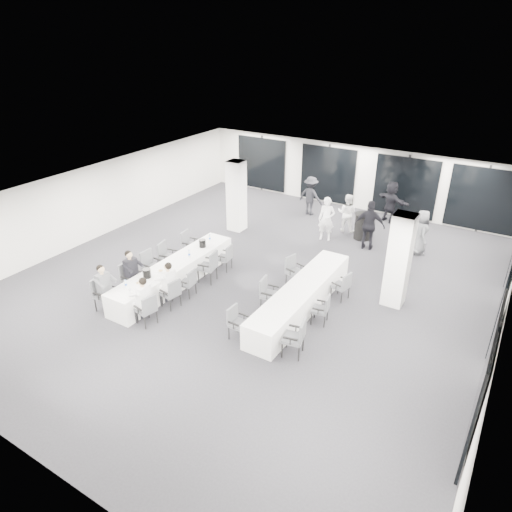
# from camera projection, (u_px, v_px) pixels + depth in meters

# --- Properties ---
(room) EXTENTS (14.04, 16.04, 2.84)m
(room) POSITION_uv_depth(u_px,v_px,m) (296.00, 235.00, 14.55)
(room) COLOR #25252A
(room) RESTS_ON ground
(column_left) EXTENTS (0.60, 0.60, 2.80)m
(column_left) POSITION_uv_depth(u_px,v_px,m) (236.00, 196.00, 17.86)
(column_left) COLOR white
(column_left) RESTS_ON floor
(column_right) EXTENTS (0.60, 0.60, 2.80)m
(column_right) POSITION_uv_depth(u_px,v_px,m) (399.00, 261.00, 12.91)
(column_right) COLOR white
(column_right) RESTS_ON floor
(banquet_table_main) EXTENTS (0.90, 5.00, 0.75)m
(banquet_table_main) POSITION_uv_depth(u_px,v_px,m) (175.00, 274.00, 14.34)
(banquet_table_main) COLOR white
(banquet_table_main) RESTS_ON floor
(banquet_table_side) EXTENTS (0.90, 5.00, 0.75)m
(banquet_table_side) POSITION_uv_depth(u_px,v_px,m) (301.00, 298.00, 13.08)
(banquet_table_side) COLOR white
(banquet_table_side) RESTS_ON floor
(cocktail_table) EXTENTS (0.73, 0.73, 1.01)m
(cocktail_table) POSITION_uv_depth(u_px,v_px,m) (363.00, 226.00, 17.42)
(cocktail_table) COLOR black
(cocktail_table) RESTS_ON floor
(chair_main_left_near) EXTENTS (0.58, 0.62, 0.99)m
(chair_main_left_near) POSITION_uv_depth(u_px,v_px,m) (102.00, 292.00, 13.00)
(chair_main_left_near) COLOR #4F5256
(chair_main_left_near) RESTS_ON floor
(chair_main_left_second) EXTENTS (0.55, 0.60, 0.99)m
(chair_main_left_second) POSITION_uv_depth(u_px,v_px,m) (129.00, 276.00, 13.81)
(chair_main_left_second) COLOR #4F5256
(chair_main_left_second) RESTS_ON floor
(chair_main_left_mid) EXTENTS (0.52, 0.58, 1.01)m
(chair_main_left_mid) POSITION_uv_depth(u_px,v_px,m) (150.00, 264.00, 14.50)
(chair_main_left_mid) COLOR #4F5256
(chair_main_left_mid) RESTS_ON floor
(chair_main_left_fourth) EXTENTS (0.60, 0.63, 1.01)m
(chair_main_left_fourth) POSITION_uv_depth(u_px,v_px,m) (166.00, 255.00, 15.08)
(chair_main_left_fourth) COLOR #4F5256
(chair_main_left_fourth) RESTS_ON floor
(chair_main_left_far) EXTENTS (0.55, 0.59, 0.98)m
(chair_main_left_far) POSITION_uv_depth(u_px,v_px,m) (188.00, 243.00, 15.97)
(chair_main_left_far) COLOR #4F5256
(chair_main_left_far) RESTS_ON floor
(chair_main_right_near) EXTENTS (0.55, 0.59, 0.93)m
(chair_main_right_near) POSITION_uv_depth(u_px,v_px,m) (147.00, 308.00, 12.30)
(chair_main_right_near) COLOR #4F5256
(chair_main_right_near) RESTS_ON floor
(chair_main_right_second) EXTENTS (0.53, 0.57, 0.92)m
(chair_main_right_second) POSITION_uv_depth(u_px,v_px,m) (172.00, 292.00, 13.08)
(chair_main_right_second) COLOR #4F5256
(chair_main_right_second) RESTS_ON floor
(chair_main_right_mid) EXTENTS (0.48, 0.52, 0.88)m
(chair_main_right_mid) POSITION_uv_depth(u_px,v_px,m) (189.00, 281.00, 13.67)
(chair_main_right_mid) COLOR #4F5256
(chair_main_right_mid) RESTS_ON floor
(chair_main_right_fourth) EXTENTS (0.62, 0.65, 1.04)m
(chair_main_right_fourth) POSITION_uv_depth(u_px,v_px,m) (210.00, 265.00, 14.40)
(chair_main_right_fourth) COLOR #4F5256
(chair_main_right_fourth) RESTS_ON floor
(chair_main_right_far) EXTENTS (0.51, 0.55, 0.90)m
(chair_main_right_far) POSITION_uv_depth(u_px,v_px,m) (226.00, 256.00, 15.14)
(chair_main_right_far) COLOR #4F5256
(chair_main_right_far) RESTS_ON floor
(chair_side_left_near) EXTENTS (0.47, 0.52, 0.90)m
(chair_side_left_near) POSITION_uv_depth(u_px,v_px,m) (236.00, 321.00, 11.80)
(chair_side_left_near) COLOR #4F5256
(chair_side_left_near) RESTS_ON floor
(chair_side_left_mid) EXTENTS (0.55, 0.59, 0.97)m
(chair_side_left_mid) POSITION_uv_depth(u_px,v_px,m) (268.00, 292.00, 13.02)
(chair_side_left_mid) COLOR #4F5256
(chair_side_left_mid) RESTS_ON floor
(chair_side_left_far) EXTENTS (0.59, 0.62, 0.97)m
(chair_side_left_far) POSITION_uv_depth(u_px,v_px,m) (294.00, 269.00, 14.25)
(chair_side_left_far) COLOR #4F5256
(chair_side_left_far) RESTS_ON floor
(chair_side_right_near) EXTENTS (0.60, 0.63, 1.01)m
(chair_side_right_near) POSITION_uv_depth(u_px,v_px,m) (297.00, 336.00, 11.12)
(chair_side_right_near) COLOR #4F5256
(chair_side_right_near) RESTS_ON floor
(chair_side_right_mid) EXTENTS (0.51, 0.54, 0.86)m
(chair_side_right_mid) POSITION_uv_depth(u_px,v_px,m) (323.00, 308.00, 12.38)
(chair_side_right_mid) COLOR #4F5256
(chair_side_right_mid) RESTS_ON floor
(chair_side_right_far) EXTENTS (0.54, 0.57, 0.90)m
(chair_side_right_far) POSITION_uv_depth(u_px,v_px,m) (343.00, 285.00, 13.46)
(chair_side_right_far) COLOR #4F5256
(chair_side_right_far) RESTS_ON floor
(seated_guest_a) EXTENTS (0.50, 0.38, 1.44)m
(seated_guest_a) POSITION_uv_depth(u_px,v_px,m) (105.00, 285.00, 12.82)
(seated_guest_a) COLOR #525559
(seated_guest_a) RESTS_ON floor
(seated_guest_b) EXTENTS (0.50, 0.38, 1.44)m
(seated_guest_b) POSITION_uv_depth(u_px,v_px,m) (133.00, 270.00, 13.63)
(seated_guest_b) COLOR black
(seated_guest_b) RESTS_ON floor
(seated_guest_c) EXTENTS (0.50, 0.38, 1.44)m
(seated_guest_c) POSITION_uv_depth(u_px,v_px,m) (142.00, 297.00, 12.27)
(seated_guest_c) COLOR white
(seated_guest_c) RESTS_ON floor
(seated_guest_d) EXTENTS (0.50, 0.38, 1.44)m
(seated_guest_d) POSITION_uv_depth(u_px,v_px,m) (167.00, 281.00, 13.03)
(seated_guest_d) COLOR white
(seated_guest_d) RESTS_ON floor
(standing_guest_a) EXTENTS (0.81, 0.72, 1.90)m
(standing_guest_a) POSITION_uv_depth(u_px,v_px,m) (327.00, 216.00, 17.16)
(standing_guest_a) COLOR white
(standing_guest_a) RESTS_ON floor
(standing_guest_b) EXTENTS (0.89, 0.59, 1.74)m
(standing_guest_b) POSITION_uv_depth(u_px,v_px,m) (347.00, 210.00, 17.93)
(standing_guest_b) COLOR white
(standing_guest_b) RESTS_ON floor
(standing_guest_c) EXTENTS (1.29, 0.76, 1.90)m
(standing_guest_c) POSITION_uv_depth(u_px,v_px,m) (311.00, 193.00, 19.52)
(standing_guest_c) COLOR black
(standing_guest_c) RESTS_ON floor
(standing_guest_d) EXTENTS (1.32, 0.87, 2.10)m
(standing_guest_d) POSITION_uv_depth(u_px,v_px,m) (370.00, 222.00, 16.36)
(standing_guest_d) COLOR black
(standing_guest_d) RESTS_ON floor
(standing_guest_e) EXTENTS (0.91, 1.04, 1.85)m
(standing_guest_e) POSITION_uv_depth(u_px,v_px,m) (421.00, 229.00, 16.09)
(standing_guest_e) COLOR #525559
(standing_guest_e) RESTS_ON floor
(standing_guest_f) EXTENTS (1.92, 1.48, 1.97)m
(standing_guest_f) POSITION_uv_depth(u_px,v_px,m) (391.00, 199.00, 18.76)
(standing_guest_f) COLOR black
(standing_guest_f) RESTS_ON floor
(standing_guest_g) EXTENTS (0.88, 0.79, 2.03)m
(standing_guest_g) POSITION_uv_depth(u_px,v_px,m) (237.00, 185.00, 20.41)
(standing_guest_g) COLOR white
(standing_guest_g) RESTS_ON floor
(standing_guest_h) EXTENTS (0.90, 1.16, 2.12)m
(standing_guest_h) POSITION_uv_depth(u_px,v_px,m) (408.00, 244.00, 14.69)
(standing_guest_h) COLOR #525559
(standing_guest_h) RESTS_ON floor
(ice_bucket_near) EXTENTS (0.24, 0.24, 0.27)m
(ice_bucket_near) POSITION_uv_depth(u_px,v_px,m) (147.00, 273.00, 13.31)
(ice_bucket_near) COLOR black
(ice_bucket_near) RESTS_ON banquet_table_main
(ice_bucket_far) EXTENTS (0.23, 0.23, 0.26)m
(ice_bucket_far) POSITION_uv_depth(u_px,v_px,m) (202.00, 243.00, 15.17)
(ice_bucket_far) COLOR black
(ice_bucket_far) RESTS_ON banquet_table_main
(water_bottle_a) EXTENTS (0.07, 0.07, 0.21)m
(water_bottle_a) POSITION_uv_depth(u_px,v_px,m) (126.00, 284.00, 12.83)
(water_bottle_a) COLOR silver
(water_bottle_a) RESTS_ON banquet_table_main
(water_bottle_b) EXTENTS (0.07, 0.07, 0.23)m
(water_bottle_b) POSITION_uv_depth(u_px,v_px,m) (189.00, 254.00, 14.52)
(water_bottle_b) COLOR silver
(water_bottle_b) RESTS_ON banquet_table_main
(water_bottle_c) EXTENTS (0.07, 0.07, 0.21)m
(water_bottle_c) POSITION_uv_depth(u_px,v_px,m) (210.00, 238.00, 15.64)
(water_bottle_c) COLOR silver
(water_bottle_c) RESTS_ON banquet_table_main
(plate_a) EXTENTS (0.19, 0.19, 0.03)m
(plate_a) POSITION_uv_depth(u_px,v_px,m) (138.00, 283.00, 13.05)
(plate_a) COLOR white
(plate_a) RESTS_ON banquet_table_main
(plate_b) EXTENTS (0.20, 0.20, 0.03)m
(plate_b) POSITION_uv_depth(u_px,v_px,m) (142.00, 286.00, 12.91)
(plate_b) COLOR white
(plate_b) RESTS_ON banquet_table_main
(plate_c) EXTENTS (0.22, 0.22, 0.03)m
(plate_c) POSITION_uv_depth(u_px,v_px,m) (161.00, 271.00, 13.71)
(plate_c) COLOR white
(plate_c) RESTS_ON banquet_table_main
(wine_glass) EXTENTS (0.08, 0.08, 0.20)m
(wine_glass) POSITION_uv_depth(u_px,v_px,m) (130.00, 290.00, 12.44)
(wine_glass) COLOR silver
(wine_glass) RESTS_ON banquet_table_main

